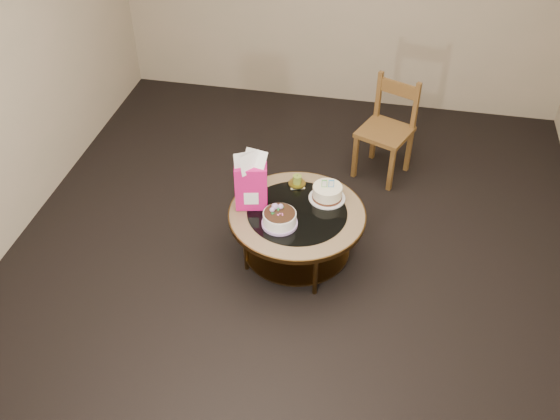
% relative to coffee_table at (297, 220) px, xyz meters
% --- Properties ---
extents(ground, '(5.00, 5.00, 0.00)m').
position_rel_coffee_table_xyz_m(ground, '(-0.00, 0.00, -0.38)').
color(ground, black).
rests_on(ground, ground).
extents(room_walls, '(4.52, 5.02, 2.61)m').
position_rel_coffee_table_xyz_m(room_walls, '(-0.00, 0.00, 1.16)').
color(room_walls, tan).
rests_on(room_walls, ground).
extents(coffee_table, '(1.02, 1.02, 0.46)m').
position_rel_coffee_table_xyz_m(coffee_table, '(0.00, 0.00, 0.00)').
color(coffee_table, brown).
rests_on(coffee_table, ground).
extents(decorated_cake, '(0.26, 0.26, 0.15)m').
position_rel_coffee_table_xyz_m(decorated_cake, '(-0.10, -0.16, 0.13)').
color(decorated_cake, '#AC8AC4').
rests_on(decorated_cake, coffee_table).
extents(cream_cake, '(0.28, 0.28, 0.17)m').
position_rel_coffee_table_xyz_m(cream_cake, '(0.19, 0.20, 0.13)').
color(cream_cake, white).
rests_on(cream_cake, coffee_table).
extents(gift_bag, '(0.25, 0.21, 0.46)m').
position_rel_coffee_table_xyz_m(gift_bag, '(-0.34, 0.01, 0.31)').
color(gift_bag, '#E51581').
rests_on(gift_bag, coffee_table).
extents(pillar_candle, '(0.14, 0.14, 0.10)m').
position_rel_coffee_table_xyz_m(pillar_candle, '(-0.06, 0.32, 0.11)').
color(pillar_candle, '#EECF62').
rests_on(pillar_candle, coffee_table).
extents(dining_chair, '(0.54, 0.54, 0.89)m').
position_rel_coffee_table_xyz_m(dining_chair, '(0.57, 1.27, 0.07)').
color(dining_chair, brown).
rests_on(dining_chair, ground).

